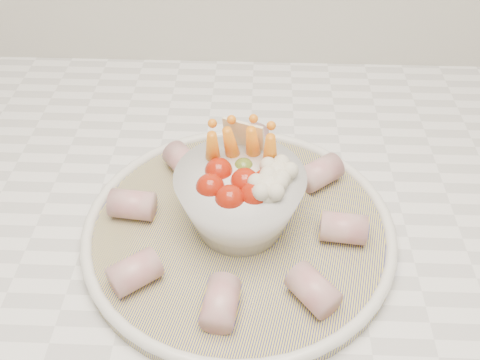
{
  "coord_description": "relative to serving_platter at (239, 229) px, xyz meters",
  "views": [
    {
      "loc": [
        -0.16,
        1.02,
        1.34
      ],
      "look_at": [
        -0.18,
        1.4,
        1.0
      ],
      "focal_mm": 40.0,
      "sensor_mm": 36.0,
      "label": 1
    }
  ],
  "objects": [
    {
      "name": "serving_platter",
      "position": [
        0.0,
        0.0,
        0.0
      ],
      "size": [
        0.38,
        0.38,
        0.02
      ],
      "color": "navy",
      "rests_on": "kitchen_counter"
    },
    {
      "name": "cured_meat_rolls",
      "position": [
        -0.0,
        0.0,
        0.02
      ],
      "size": [
        0.26,
        0.27,
        0.03
      ],
      "color": "#A54B52",
      "rests_on": "serving_platter"
    },
    {
      "name": "veggie_bowl",
      "position": [
        0.0,
        0.0,
        0.04
      ],
      "size": [
        0.13,
        0.13,
        0.11
      ],
      "color": "silver",
      "rests_on": "serving_platter"
    }
  ]
}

